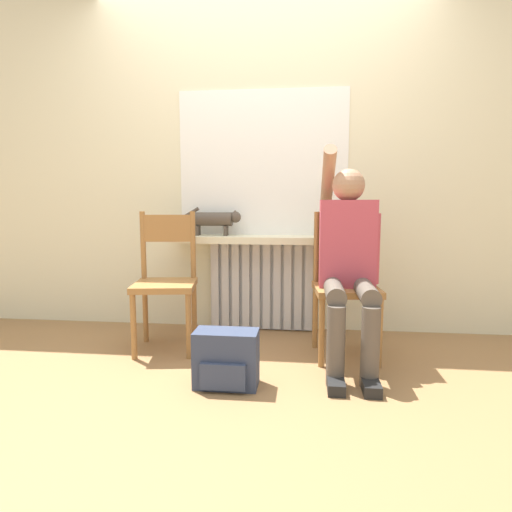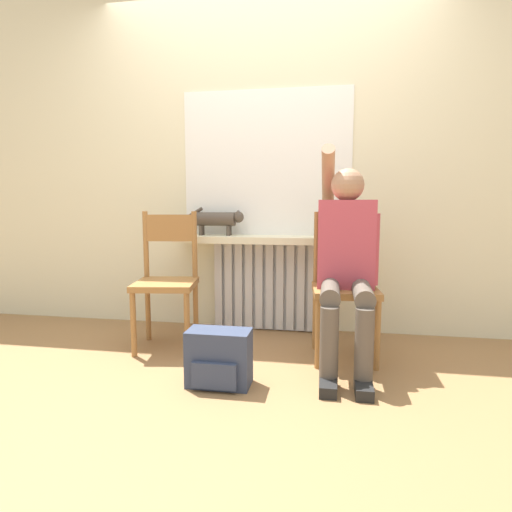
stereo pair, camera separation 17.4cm
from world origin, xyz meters
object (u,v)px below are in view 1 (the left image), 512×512
at_px(chair_left, 166,279).
at_px(chair_right, 345,283).
at_px(cat, 215,219).
at_px(person, 348,255).
at_px(backpack, 226,359).

height_order(chair_left, chair_right, same).
relative_size(chair_right, cat, 1.78).
distance_m(person, backpack, 0.95).
xyz_separation_m(chair_left, chair_right, (1.18, 0.00, 0.00)).
xyz_separation_m(cat, backpack, (0.27, -1.00, -0.70)).
height_order(person, backpack, person).
bearing_deg(person, backpack, -146.76).
xyz_separation_m(chair_left, person, (1.18, -0.12, 0.19)).
bearing_deg(chair_right, chair_left, 174.95).
bearing_deg(chair_left, chair_right, -8.87).
bearing_deg(backpack, person, 33.24).
height_order(cat, backpack, cat).
distance_m(chair_left, person, 1.20).
bearing_deg(cat, backpack, -74.99).
distance_m(chair_left, cat, 0.63).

